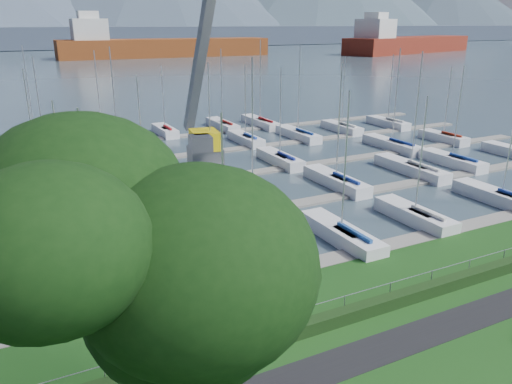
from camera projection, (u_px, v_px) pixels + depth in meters
path at (399, 343)px, 23.61m from camera, size 160.00×2.00×0.04m
water at (29, 54)px, 245.91m from camera, size 800.00×540.00×0.20m
hedge at (364, 310)px, 25.70m from camera, size 80.00×0.70×0.70m
fence at (361, 292)px, 25.76m from camera, size 80.00×0.04×0.04m
foothill at (20, 37)px, 302.98m from camera, size 900.00×80.00×12.00m
docks at (191, 182)px, 48.18m from camera, size 90.00×41.60×0.25m
tree at (134, 249)px, 12.57m from camera, size 8.15×8.36×12.75m
crane at (204, 117)px, 50.33m from camera, size 4.76×13.36×22.35m
cargo_ship_mid at (157, 48)px, 223.40m from camera, size 94.19×20.56×21.50m
cargo_ship_east at (405, 45)px, 253.12m from camera, size 90.55×41.17×21.50m
sailboat_fleet at (174, 121)px, 48.18m from camera, size 73.97×49.52×12.65m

